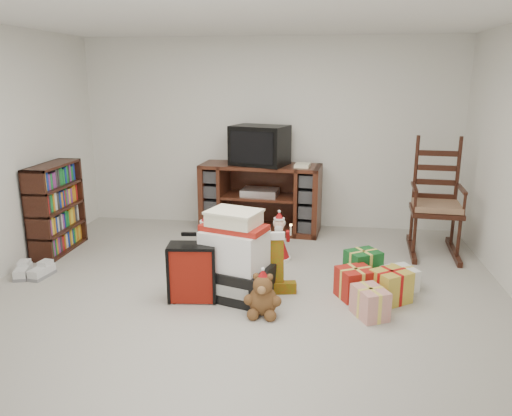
{
  "coord_description": "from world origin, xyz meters",
  "views": [
    {
      "loc": [
        0.71,
        -4.14,
        2.0
      ],
      "look_at": [
        0.07,
        0.6,
        0.73
      ],
      "focal_mm": 35.0,
      "sensor_mm": 36.0,
      "label": 1
    }
  ],
  "objects_px": {
    "rocking_chair": "(434,212)",
    "crt_television": "(260,145)",
    "mrs_claus_figurine": "(207,248)",
    "tv_stand": "(261,198)",
    "bookshelf": "(56,210)",
    "teddy_bear": "(263,297)",
    "red_suitcase": "(193,272)",
    "santa_figurine": "(279,241)",
    "sneaker_pair": "(33,272)",
    "gift_pile": "(235,260)",
    "gift_cluster": "(371,282)"
  },
  "relations": [
    {
      "from": "rocking_chair",
      "to": "crt_television",
      "type": "bearing_deg",
      "value": 170.76
    },
    {
      "from": "mrs_claus_figurine",
      "to": "crt_television",
      "type": "bearing_deg",
      "value": 75.05
    },
    {
      "from": "tv_stand",
      "to": "bookshelf",
      "type": "height_order",
      "value": "bookshelf"
    },
    {
      "from": "bookshelf",
      "to": "teddy_bear",
      "type": "bearing_deg",
      "value": -26.99
    },
    {
      "from": "bookshelf",
      "to": "red_suitcase",
      "type": "relative_size",
      "value": 1.65
    },
    {
      "from": "bookshelf",
      "to": "santa_figurine",
      "type": "bearing_deg",
      "value": 0.73
    },
    {
      "from": "red_suitcase",
      "to": "sneaker_pair",
      "type": "xyz_separation_m",
      "value": [
        -1.78,
        0.31,
        -0.22
      ]
    },
    {
      "from": "red_suitcase",
      "to": "mrs_claus_figurine",
      "type": "distance_m",
      "value": 0.77
    },
    {
      "from": "sneaker_pair",
      "to": "crt_television",
      "type": "distance_m",
      "value": 3.03
    },
    {
      "from": "teddy_bear",
      "to": "mrs_claus_figurine",
      "type": "height_order",
      "value": "mrs_claus_figurine"
    },
    {
      "from": "red_suitcase",
      "to": "crt_television",
      "type": "xyz_separation_m",
      "value": [
        0.33,
        2.2,
        0.87
      ]
    },
    {
      "from": "rocking_chair",
      "to": "crt_television",
      "type": "height_order",
      "value": "crt_television"
    },
    {
      "from": "bookshelf",
      "to": "gift_pile",
      "type": "bearing_deg",
      "value": -23.08
    },
    {
      "from": "mrs_claus_figurine",
      "to": "gift_cluster",
      "type": "distance_m",
      "value": 1.74
    },
    {
      "from": "red_suitcase",
      "to": "rocking_chair",
      "type": "bearing_deg",
      "value": 28.45
    },
    {
      "from": "santa_figurine",
      "to": "teddy_bear",
      "type": "bearing_deg",
      "value": -90.73
    },
    {
      "from": "rocking_chair",
      "to": "gift_pile",
      "type": "height_order",
      "value": "rocking_chair"
    },
    {
      "from": "santa_figurine",
      "to": "gift_cluster",
      "type": "height_order",
      "value": "santa_figurine"
    },
    {
      "from": "tv_stand",
      "to": "sneaker_pair",
      "type": "xyz_separation_m",
      "value": [
        -2.12,
        -1.91,
        -0.39
      ]
    },
    {
      "from": "gift_pile",
      "to": "crt_television",
      "type": "xyz_separation_m",
      "value": [
        -0.03,
        2.07,
        0.78
      ]
    },
    {
      "from": "santa_figurine",
      "to": "gift_cluster",
      "type": "bearing_deg",
      "value": -42.02
    },
    {
      "from": "gift_pile",
      "to": "santa_figurine",
      "type": "xyz_separation_m",
      "value": [
        0.32,
        1.0,
        -0.14
      ]
    },
    {
      "from": "gift_cluster",
      "to": "red_suitcase",
      "type": "bearing_deg",
      "value": -169.75
    },
    {
      "from": "sneaker_pair",
      "to": "gift_cluster",
      "type": "distance_m",
      "value": 3.4
    },
    {
      "from": "red_suitcase",
      "to": "crt_television",
      "type": "distance_m",
      "value": 2.39
    },
    {
      "from": "teddy_bear",
      "to": "crt_television",
      "type": "bearing_deg",
      "value": 97.92
    },
    {
      "from": "rocking_chair",
      "to": "santa_figurine",
      "type": "distance_m",
      "value": 1.86
    },
    {
      "from": "teddy_bear",
      "to": "santa_figurine",
      "type": "relative_size",
      "value": 0.66
    },
    {
      "from": "teddy_bear",
      "to": "sneaker_pair",
      "type": "height_order",
      "value": "teddy_bear"
    },
    {
      "from": "tv_stand",
      "to": "gift_cluster",
      "type": "relative_size",
      "value": 1.7
    },
    {
      "from": "red_suitcase",
      "to": "teddy_bear",
      "type": "xyz_separation_m",
      "value": [
        0.67,
        -0.21,
        -0.11
      ]
    },
    {
      "from": "gift_pile",
      "to": "crt_television",
      "type": "distance_m",
      "value": 2.21
    },
    {
      "from": "red_suitcase",
      "to": "teddy_bear",
      "type": "bearing_deg",
      "value": -23.34
    },
    {
      "from": "tv_stand",
      "to": "santa_figurine",
      "type": "relative_size",
      "value": 2.84
    },
    {
      "from": "teddy_bear",
      "to": "mrs_claus_figurine",
      "type": "distance_m",
      "value": 1.21
    },
    {
      "from": "gift_cluster",
      "to": "rocking_chair",
      "type": "bearing_deg",
      "value": 59.31
    },
    {
      "from": "teddy_bear",
      "to": "sneaker_pair",
      "type": "xyz_separation_m",
      "value": [
        -2.45,
        0.52,
        -0.11
      ]
    },
    {
      "from": "bookshelf",
      "to": "crt_television",
      "type": "bearing_deg",
      "value": 26.14
    },
    {
      "from": "santa_figurine",
      "to": "tv_stand",
      "type": "bearing_deg",
      "value": 107.53
    },
    {
      "from": "tv_stand",
      "to": "mrs_claus_figurine",
      "type": "relative_size",
      "value": 2.59
    },
    {
      "from": "rocking_chair",
      "to": "gift_cluster",
      "type": "bearing_deg",
      "value": -116.01
    },
    {
      "from": "bookshelf",
      "to": "mrs_claus_figurine",
      "type": "bearing_deg",
      "value": -10.25
    },
    {
      "from": "gift_pile",
      "to": "sneaker_pair",
      "type": "xyz_separation_m",
      "value": [
        -2.14,
        0.17,
        -0.3
      ]
    },
    {
      "from": "teddy_bear",
      "to": "gift_cluster",
      "type": "xyz_separation_m",
      "value": [
        0.95,
        0.5,
        -0.02
      ]
    },
    {
      "from": "sneaker_pair",
      "to": "gift_cluster",
      "type": "height_order",
      "value": "gift_cluster"
    },
    {
      "from": "tv_stand",
      "to": "mrs_claus_figurine",
      "type": "xyz_separation_m",
      "value": [
        -0.39,
        -1.45,
        -0.21
      ]
    },
    {
      "from": "gift_pile",
      "to": "gift_cluster",
      "type": "distance_m",
      "value": 1.29
    },
    {
      "from": "bookshelf",
      "to": "gift_cluster",
      "type": "xyz_separation_m",
      "value": [
        3.53,
        -0.81,
        -0.36
      ]
    },
    {
      "from": "crt_television",
      "to": "gift_cluster",
      "type": "bearing_deg",
      "value": -38.66
    },
    {
      "from": "teddy_bear",
      "to": "sneaker_pair",
      "type": "relative_size",
      "value": 0.97
    }
  ]
}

